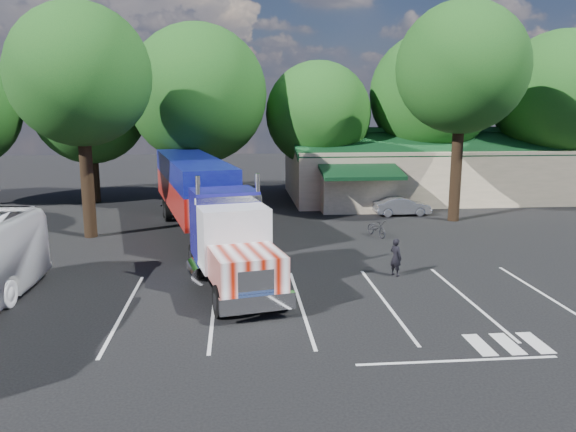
{
  "coord_description": "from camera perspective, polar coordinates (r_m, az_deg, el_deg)",
  "views": [
    {
      "loc": [
        -2.28,
        -25.59,
        7.27
      ],
      "look_at": [
        0.16,
        0.89,
        2.0
      ],
      "focal_mm": 35.0,
      "sensor_mm": 36.0,
      "label": 1
    }
  ],
  "objects": [
    {
      "name": "semi_truck",
      "position": [
        29.95,
        -8.89,
        2.04
      ],
      "size": [
        7.29,
        21.72,
        4.54
      ],
      "rotation": [
        0.0,
        0.0,
        0.22
      ],
      "color": "black",
      "rests_on": "ground"
    },
    {
      "name": "ground",
      "position": [
        26.7,
        -0.17,
        -4.59
      ],
      "size": [
        120.0,
        120.0,
        0.0
      ],
      "primitive_type": "plane",
      "color": "black",
      "rests_on": "ground"
    },
    {
      "name": "tree_near_left",
      "position": [
        32.67,
        -20.39,
        13.23
      ],
      "size": [
        7.6,
        7.6,
        12.65
      ],
      "color": "black",
      "rests_on": "ground"
    },
    {
      "name": "silver_sedan",
      "position": [
        38.3,
        11.5,
        0.99
      ],
      "size": [
        3.8,
        1.43,
        1.24
      ],
      "primitive_type": "imported",
      "rotation": [
        0.0,
        0.0,
        1.6
      ],
      "color": "#A6A8AD",
      "rests_on": "ground"
    },
    {
      "name": "tree_near_right",
      "position": [
        36.83,
        17.26,
        14.14
      ],
      "size": [
        8.0,
        8.0,
        13.5
      ],
      "color": "black",
      "rests_on": "ground"
    },
    {
      "name": "woman",
      "position": [
        24.69,
        10.89,
        -4.13
      ],
      "size": [
        0.65,
        0.72,
        1.65
      ],
      "primitive_type": "imported",
      "rotation": [
        0.0,
        0.0,
        2.12
      ],
      "color": "black",
      "rests_on": "ground"
    },
    {
      "name": "tree_row_d",
      "position": [
        43.55,
        3.08,
        10.29
      ],
      "size": [
        8.0,
        8.0,
        10.6
      ],
      "color": "black",
      "rests_on": "ground"
    },
    {
      "name": "event_hall",
      "position": [
        46.53,
        14.96,
        4.59
      ],
      "size": [
        24.2,
        14.12,
        5.55
      ],
      "color": "beige",
      "rests_on": "ground"
    },
    {
      "name": "tree_row_b",
      "position": [
        44.69,
        -19.47,
        10.41
      ],
      "size": [
        8.4,
        8.4,
        11.35
      ],
      "color": "black",
      "rests_on": "ground"
    },
    {
      "name": "tree_row_f",
      "position": [
        49.35,
        26.04,
        10.71
      ],
      "size": [
        10.4,
        10.4,
        13.0
      ],
      "color": "black",
      "rests_on": "ground"
    },
    {
      "name": "tree_row_e",
      "position": [
        46.19,
        14.37,
        11.88
      ],
      "size": [
        9.6,
        9.6,
        12.9
      ],
      "color": "black",
      "rests_on": "ground"
    },
    {
      "name": "bicycle",
      "position": [
        31.89,
        8.99,
        -1.24
      ],
      "size": [
        1.16,
        1.9,
        0.94
      ],
      "primitive_type": "imported",
      "rotation": [
        0.0,
        0.0,
        0.32
      ],
      "color": "black",
      "rests_on": "ground"
    },
    {
      "name": "tree_row_c",
      "position": [
        41.88,
        -9.19,
        12.12
      ],
      "size": [
        10.0,
        10.0,
        13.05
      ],
      "color": "black",
      "rests_on": "ground"
    }
  ]
}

